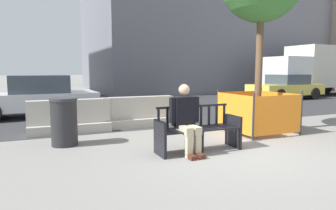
{
  "coord_description": "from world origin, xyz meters",
  "views": [
    {
      "loc": [
        -3.42,
        -4.7,
        1.58
      ],
      "look_at": [
        -0.57,
        1.81,
        0.75
      ],
      "focal_mm": 32.0,
      "sensor_mm": 36.0,
      "label": 1
    }
  ],
  "objects": [
    {
      "name": "jersey_barrier_centre",
      "position": [
        -0.84,
        3.29,
        0.34
      ],
      "size": [
        2.01,
        0.72,
        0.84
      ],
      "color": "#ADA89E",
      "rests_on": "ground"
    },
    {
      "name": "street_asphalt",
      "position": [
        0.0,
        8.7,
        0.0
      ],
      "size": [
        120.0,
        12.0,
        0.01
      ],
      "primitive_type": "cube",
      "color": "#333335",
      "rests_on": "ground"
    },
    {
      "name": "car_sedan_mid",
      "position": [
        -3.48,
        6.36,
        0.69
      ],
      "size": [
        4.11,
        1.98,
        1.41
      ],
      "color": "silver",
      "rests_on": "ground"
    },
    {
      "name": "jersey_barrier_left",
      "position": [
        -2.7,
        3.16,
        0.34
      ],
      "size": [
        2.01,
        0.72,
        0.84
      ],
      "color": "#ADA89E",
      "rests_on": "ground"
    },
    {
      "name": "ground_plane",
      "position": [
        0.0,
        0.0,
        0.0
      ],
      "size": [
        200.0,
        200.0,
        0.0
      ],
      "primitive_type": "plane",
      "color": "gray"
    },
    {
      "name": "car_taxi_near",
      "position": [
        9.03,
        7.72,
        0.66
      ],
      "size": [
        4.09,
        2.04,
        1.34
      ],
      "color": "#DBC64C",
      "rests_on": "ground"
    },
    {
      "name": "construction_fence",
      "position": [
        1.69,
        1.31,
        0.54
      ],
      "size": [
        1.49,
        1.49,
        1.08
      ],
      "color": "#2D2D33",
      "rests_on": "ground"
    },
    {
      "name": "trash_bin",
      "position": [
        -2.94,
        1.84,
        0.5
      ],
      "size": [
        0.56,
        0.56,
        1.0
      ],
      "color": "#232326",
      "rests_on": "ground"
    },
    {
      "name": "delivery_truck",
      "position": [
        12.58,
        8.82,
        1.69
      ],
      "size": [
        6.88,
        2.55,
        3.05
      ],
      "color": "silver",
      "rests_on": "ground"
    },
    {
      "name": "street_bench",
      "position": [
        -0.57,
        0.33,
        0.4
      ],
      "size": [
        1.7,
        0.55,
        0.88
      ],
      "color": "black",
      "rests_on": "ground"
    },
    {
      "name": "seated_person",
      "position": [
        -0.87,
        0.27,
        0.69
      ],
      "size": [
        0.58,
        0.72,
        1.31
      ],
      "color": "black",
      "rests_on": "ground"
    }
  ]
}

